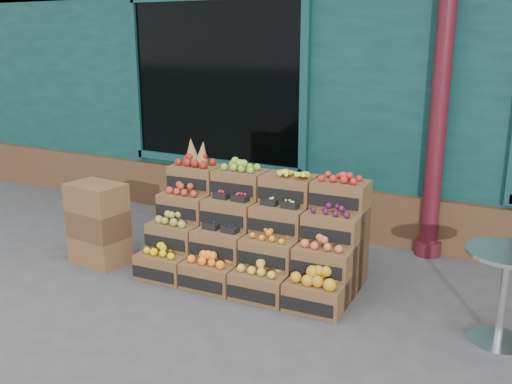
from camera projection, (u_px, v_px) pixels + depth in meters
The scene contains 6 objects.
ground at pixel (238, 305), 5.06m from camera, with size 60.00×60.00×0.00m, color #414143.
shop_facade at pixel (405, 30), 8.75m from camera, with size 12.00×6.24×4.80m.
crate_display at pixel (254, 238), 5.58m from camera, with size 2.13×1.12×1.30m.
spare_crates at pixel (98, 224), 5.93m from camera, with size 0.60×0.44×0.85m.
bistro_table at pixel (504, 286), 4.31m from camera, with size 0.61×0.61×0.77m.
shopkeeper at pixel (222, 136), 7.94m from camera, with size 0.71×0.46×1.94m, color #1A5E31.
Camera 1 is at (2.36, -3.97, 2.31)m, focal length 40.00 mm.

